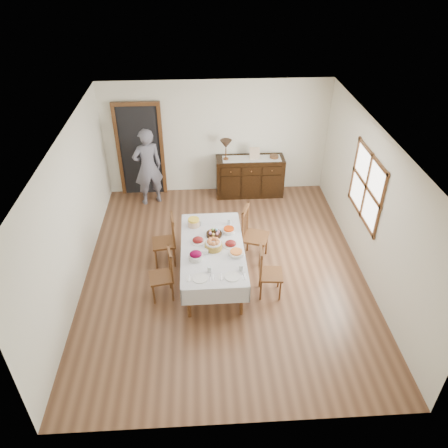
{
  "coord_description": "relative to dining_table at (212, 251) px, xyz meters",
  "views": [
    {
      "loc": [
        -0.37,
        -6.12,
        5.21
      ],
      "look_at": [
        0.0,
        0.1,
        0.95
      ],
      "focal_mm": 35.0,
      "sensor_mm": 36.0,
      "label": 1
    }
  ],
  "objects": [
    {
      "name": "ham_platter_b",
      "position": [
        0.31,
        0.02,
        0.12
      ],
      "size": [
        0.28,
        0.28,
        0.11
      ],
      "color": "silver",
      "rests_on": "dining_table"
    },
    {
      "name": "carrot_bowl",
      "position": [
        0.31,
        0.41,
        0.13
      ],
      "size": [
        0.23,
        0.23,
        0.09
      ],
      "color": "silver",
      "rests_on": "dining_table"
    },
    {
      "name": "room_shell",
      "position": [
        0.07,
        0.65,
        1.01
      ],
      "size": [
        5.02,
        6.02,
        2.65
      ],
      "color": "silver",
      "rests_on": "ground"
    },
    {
      "name": "deco_bowl",
      "position": [
        1.5,
        2.93,
        0.32
      ],
      "size": [
        0.2,
        0.2,
        0.06
      ],
      "color": "#563219",
      "rests_on": "sideboard"
    },
    {
      "name": "chair_right_far",
      "position": [
        0.75,
        0.57,
        -0.08
      ],
      "size": [
        0.58,
        0.58,
        1.09
      ],
      "rotation": [
        0.0,
        0.0,
        1.22
      ],
      "color": "#563219",
      "rests_on": "ground"
    },
    {
      "name": "glass_far_a",
      "position": [
        -0.19,
        0.65,
        0.14
      ],
      "size": [
        0.06,
        0.06,
        0.1
      ],
      "color": "silver",
      "rests_on": "dining_table"
    },
    {
      "name": "ham_platter_a",
      "position": [
        -0.24,
        0.15,
        0.12
      ],
      "size": [
        0.27,
        0.27,
        0.11
      ],
      "color": "silver",
      "rests_on": "dining_table"
    },
    {
      "name": "butter_dish",
      "position": [
        -0.15,
        -0.17,
        0.12
      ],
      "size": [
        0.14,
        0.09,
        0.07
      ],
      "color": "silver",
      "rests_on": "dining_table"
    },
    {
      "name": "setting_left",
      "position": [
        -0.17,
        -0.75,
        0.11
      ],
      "size": [
        0.42,
        0.31,
        0.1
      ],
      "color": "silver",
      "rests_on": "dining_table"
    },
    {
      "name": "pineapple_bowl",
      "position": [
        -0.31,
        0.65,
        0.16
      ],
      "size": [
        0.21,
        0.21,
        0.15
      ],
      "color": "#D4AD88",
      "rests_on": "dining_table"
    },
    {
      "name": "bread_basket",
      "position": [
        0.02,
        -0.05,
        0.17
      ],
      "size": [
        0.3,
        0.3,
        0.19
      ],
      "color": "olive",
      "rests_on": "dining_table"
    },
    {
      "name": "casserole_dish",
      "position": [
        0.39,
        -0.24,
        0.12
      ],
      "size": [
        0.26,
        0.26,
        0.08
      ],
      "color": "silver",
      "rests_on": "dining_table"
    },
    {
      "name": "egg_basket",
      "position": [
        0.04,
        0.32,
        0.12
      ],
      "size": [
        0.28,
        0.28,
        0.11
      ],
      "color": "black",
      "rests_on": "dining_table"
    },
    {
      "name": "sideboard",
      "position": [
        0.97,
        2.95,
        -0.17
      ],
      "size": [
        1.53,
        0.56,
        0.92
      ],
      "color": "black",
      "rests_on": "ground"
    },
    {
      "name": "picture_frame",
      "position": [
        1.05,
        2.89,
        0.43
      ],
      "size": [
        0.22,
        0.08,
        0.28
      ],
      "color": "tan",
      "rests_on": "sideboard"
    },
    {
      "name": "chair_left_near",
      "position": [
        -0.82,
        -0.37,
        -0.16
      ],
      "size": [
        0.45,
        0.45,
        0.92
      ],
      "rotation": [
        0.0,
        0.0,
        -1.39
      ],
      "color": "#563219",
      "rests_on": "ground"
    },
    {
      "name": "table_lamp",
      "position": [
        0.41,
        2.91,
        0.65
      ],
      "size": [
        0.26,
        0.26,
        0.46
      ],
      "color": "brown",
      "rests_on": "sideboard"
    },
    {
      "name": "chair_right_near",
      "position": [
        0.9,
        -0.43,
        -0.15
      ],
      "size": [
        0.43,
        0.43,
        0.95
      ],
      "rotation": [
        0.0,
        0.0,
        1.49
      ],
      "color": "#563219",
      "rests_on": "ground"
    },
    {
      "name": "runner",
      "position": [
        0.99,
        2.91,
        0.3
      ],
      "size": [
        1.3,
        0.35,
        0.01
      ],
      "color": "silver",
      "rests_on": "sideboard"
    },
    {
      "name": "beet_bowl",
      "position": [
        -0.28,
        -0.32,
        0.16
      ],
      "size": [
        0.23,
        0.23,
        0.16
      ],
      "color": "silver",
      "rests_on": "dining_table"
    },
    {
      "name": "dining_table",
      "position": [
        0.0,
        0.0,
        0.0
      ],
      "size": [
        1.08,
        2.09,
        0.72
      ],
      "rotation": [
        0.0,
        0.0,
        0.01
      ],
      "color": "silver",
      "rests_on": "ground"
    },
    {
      "name": "ground",
      "position": [
        0.22,
        0.23,
        -0.63
      ],
      "size": [
        6.0,
        6.0,
        0.0
      ],
      "primitive_type": "plane",
      "color": "brown"
    },
    {
      "name": "chair_left_far",
      "position": [
        -0.82,
        0.54,
        -0.13
      ],
      "size": [
        0.46,
        0.46,
        0.99
      ],
      "rotation": [
        0.0,
        0.0,
        -1.45
      ],
      "color": "#563219",
      "rests_on": "ground"
    },
    {
      "name": "person",
      "position": [
        -1.3,
        2.72,
        0.31
      ],
      "size": [
        0.68,
        0.57,
        1.88
      ],
      "primitive_type": "imported",
      "rotation": [
        0.0,
        0.0,
        3.53
      ],
      "color": "slate",
      "rests_on": "ground"
    },
    {
      "name": "setting_right",
      "position": [
        0.32,
        -0.74,
        0.11
      ],
      "size": [
        0.42,
        0.31,
        0.1
      ],
      "color": "silver",
      "rests_on": "dining_table"
    },
    {
      "name": "glass_far_b",
      "position": [
        0.34,
        0.67,
        0.14
      ],
      "size": [
        0.07,
        0.07,
        0.11
      ],
      "color": "silver",
      "rests_on": "dining_table"
    }
  ]
}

